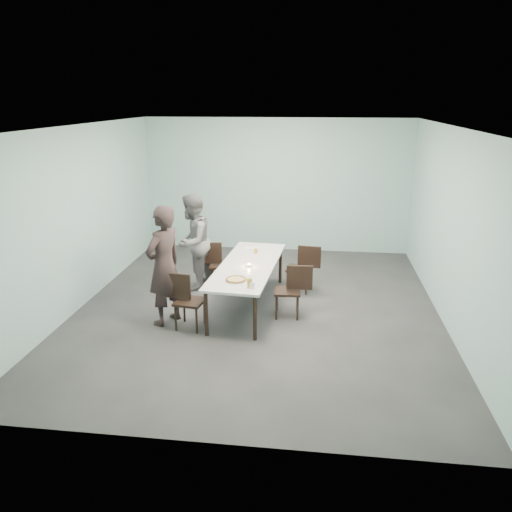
# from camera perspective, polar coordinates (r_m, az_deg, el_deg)

# --- Properties ---
(ground) EXTENTS (7.00, 7.00, 0.00)m
(ground) POSITION_cam_1_polar(r_m,az_deg,el_deg) (8.52, 0.18, -5.98)
(ground) COLOR #333335
(ground) RESTS_ON ground
(room_shell) EXTENTS (6.02, 7.02, 3.01)m
(room_shell) POSITION_cam_1_polar(r_m,az_deg,el_deg) (7.93, 0.19, 7.55)
(room_shell) COLOR #A4CFCD
(room_shell) RESTS_ON ground
(table) EXTENTS (1.09, 2.66, 0.75)m
(table) POSITION_cam_1_polar(r_m,az_deg,el_deg) (8.37, -0.94, -1.33)
(table) COLOR white
(table) RESTS_ON ground
(chair_near_left) EXTENTS (0.63, 0.47, 0.87)m
(chair_near_left) POSITION_cam_1_polar(r_m,az_deg,el_deg) (7.75, -8.16, -4.64)
(chair_near_left) COLOR black
(chair_near_left) RESTS_ON ground
(chair_far_left) EXTENTS (0.64, 0.48, 0.87)m
(chair_far_left) POSITION_cam_1_polar(r_m,az_deg,el_deg) (9.31, -4.52, -0.64)
(chair_far_left) COLOR black
(chair_far_left) RESTS_ON ground
(chair_near_right) EXTENTS (0.62, 0.44, 0.87)m
(chair_near_right) POSITION_cam_1_polar(r_m,az_deg,el_deg) (8.07, 4.18, -3.58)
(chair_near_right) COLOR black
(chair_near_right) RESTS_ON ground
(chair_far_right) EXTENTS (0.63, 0.46, 0.87)m
(chair_far_right) POSITION_cam_1_polar(r_m,az_deg,el_deg) (9.12, 5.40, -1.06)
(chair_far_right) COLOR black
(chair_far_right) RESTS_ON ground
(diner_near) EXTENTS (0.72, 0.82, 1.89)m
(diner_near) POSITION_cam_1_polar(r_m,az_deg,el_deg) (7.80, -10.46, -1.11)
(diner_near) COLOR black
(diner_near) RESTS_ON ground
(diner_far) EXTENTS (0.84, 0.99, 1.79)m
(diner_far) POSITION_cam_1_polar(r_m,az_deg,el_deg) (9.21, -7.28, 1.62)
(diner_far) COLOR slate
(diner_far) RESTS_ON ground
(pizza) EXTENTS (0.34, 0.34, 0.04)m
(pizza) POSITION_cam_1_polar(r_m,az_deg,el_deg) (7.61, -2.32, -2.71)
(pizza) COLOR white
(pizza) RESTS_ON table
(side_plate) EXTENTS (0.18, 0.18, 0.01)m
(side_plate) POSITION_cam_1_polar(r_m,az_deg,el_deg) (7.89, -1.07, -2.06)
(side_plate) COLOR white
(side_plate) RESTS_ON table
(beer_glass) EXTENTS (0.08, 0.08, 0.15)m
(beer_glass) POSITION_cam_1_polar(r_m,az_deg,el_deg) (7.32, -0.74, -3.09)
(beer_glass) COLOR #B99028
(beer_glass) RESTS_ON table
(water_tumbler) EXTENTS (0.08, 0.08, 0.09)m
(water_tumbler) POSITION_cam_1_polar(r_m,az_deg,el_deg) (7.32, -0.48, -3.35)
(water_tumbler) COLOR silver
(water_tumbler) RESTS_ON table
(tealight) EXTENTS (0.06, 0.06, 0.05)m
(tealight) POSITION_cam_1_polar(r_m,az_deg,el_deg) (8.22, -0.82, -1.11)
(tealight) COLOR silver
(tealight) RESTS_ON table
(amber_tumbler) EXTENTS (0.07, 0.07, 0.08)m
(amber_tumbler) POSITION_cam_1_polar(r_m,az_deg,el_deg) (8.95, -0.03, 0.59)
(amber_tumbler) COLOR #B99028
(amber_tumbler) RESTS_ON table
(menu) EXTENTS (0.32, 0.24, 0.01)m
(menu) POSITION_cam_1_polar(r_m,az_deg,el_deg) (9.26, -0.43, 0.94)
(menu) COLOR silver
(menu) RESTS_ON table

